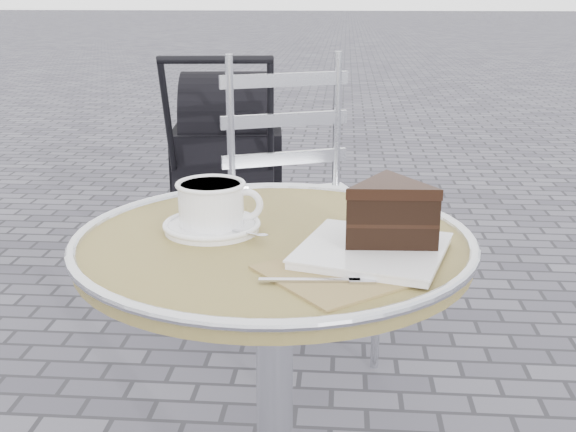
# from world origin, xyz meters

# --- Properties ---
(cafe_table) EXTENTS (0.72, 0.72, 0.74)m
(cafe_table) POSITION_xyz_m (0.00, 0.00, 0.57)
(cafe_table) COLOR silver
(cafe_table) RESTS_ON ground
(cappuccino_set) EXTENTS (0.19, 0.17, 0.09)m
(cappuccino_set) POSITION_xyz_m (-0.12, 0.03, 0.77)
(cappuccino_set) COLOR white
(cappuccino_set) RESTS_ON cafe_table
(cake_plate_set) EXTENTS (0.35, 0.37, 0.12)m
(cake_plate_set) POSITION_xyz_m (0.19, -0.07, 0.79)
(cake_plate_set) COLOR #90754F
(cake_plate_set) RESTS_ON cafe_table
(bistro_chair) EXTENTS (0.56, 0.56, 0.96)m
(bistro_chair) POSITION_xyz_m (-0.04, 1.06, 0.59)
(bistro_chair) COLOR silver
(bistro_chair) RESTS_ON ground
(baby_stroller) EXTENTS (0.50, 0.95, 0.94)m
(baby_stroller) POSITION_xyz_m (-0.37, 1.74, 0.42)
(baby_stroller) COLOR black
(baby_stroller) RESTS_ON ground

